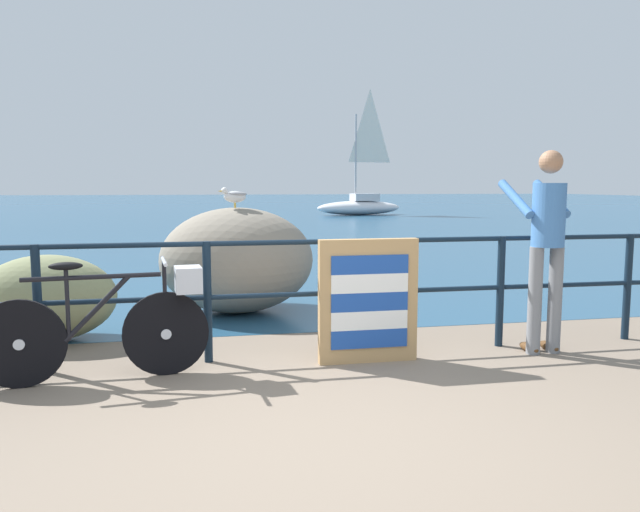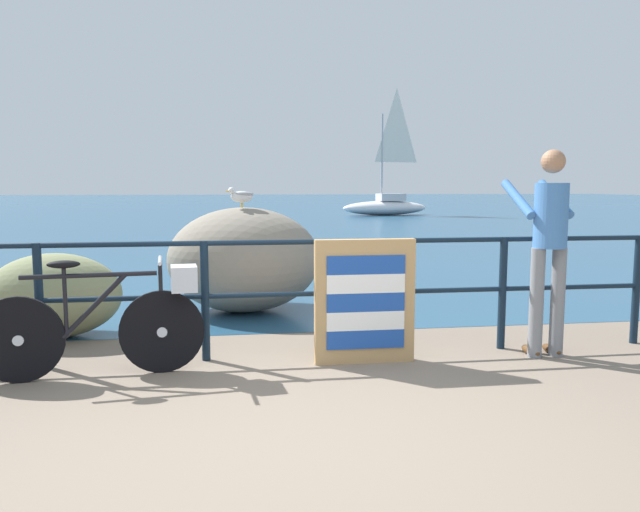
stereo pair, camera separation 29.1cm
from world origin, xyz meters
name	(u,v)px [view 1 (the left image)]	position (x,y,z in m)	size (l,w,h in m)	color
ground_plane	(219,226)	(0.00, 20.00, -0.05)	(120.00, 120.00, 0.10)	#756656
sea_surface	(208,203)	(0.00, 47.58, 0.00)	(120.00, 90.00, 0.01)	navy
promenade_railing	(286,285)	(0.00, 1.75, 0.64)	(9.33, 0.07, 1.02)	black
bicycle	(115,320)	(-1.36, 1.41, 0.46)	(1.69, 0.48, 0.92)	black
person_at_railing	(546,242)	(2.25, 1.47, 0.99)	(0.46, 0.65, 1.78)	slate
folded_deckchair_stack	(368,301)	(0.66, 1.49, 0.52)	(0.84, 0.10, 1.04)	tan
breakwater_boulder_main	(237,260)	(-0.29, 3.75, 0.61)	(1.78, 1.52, 1.22)	gray
breakwater_boulder_left	(47,298)	(-2.15, 2.76, 0.41)	(1.28, 0.86, 0.83)	gray
seagull	(235,196)	(-0.32, 3.66, 1.36)	(0.34, 0.18, 0.23)	gold
sailboat	(360,201)	(7.09, 25.85, 0.71)	(4.55, 2.01, 6.16)	white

